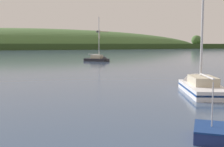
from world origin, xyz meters
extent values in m
ellipsoid|color=#476B38|center=(32.57, 283.15, 0.00)|extent=(379.79, 101.15, 37.93)
sphere|color=#476B38|center=(191.97, 241.39, 8.37)|extent=(10.45, 10.45, 10.45)
cube|color=#4C4C51|center=(83.16, 245.23, 1.00)|extent=(3.58, 3.58, 2.00)
cylinder|color=#BCB293|center=(83.16, 245.23, 9.32)|extent=(1.46, 1.46, 14.65)
cylinder|color=#BCB293|center=(87.25, 245.72, 15.48)|extent=(10.32, 2.01, 0.81)
cube|color=#333338|center=(81.32, 245.01, 15.48)|extent=(1.88, 2.23, 1.76)
cube|color=#232328|center=(10.87, 77.26, 0.12)|extent=(5.70, 6.60, 1.27)
cone|color=#232328|center=(12.70, 74.68, 0.12)|extent=(2.87, 2.68, 2.40)
cube|color=black|center=(10.87, 77.26, 0.41)|extent=(5.72, 6.61, 0.15)
cube|color=#BCB299|center=(10.96, 77.13, 1.20)|extent=(3.03, 3.30, 0.90)
cylinder|color=silver|center=(11.33, 76.61, 6.02)|extent=(0.17, 0.17, 10.55)
cylinder|color=silver|center=(10.36, 77.97, 1.80)|extent=(2.04, 2.78, 0.14)
cube|color=white|center=(1.11, 28.69, 0.10)|extent=(6.32, 8.20, 1.40)
cone|color=white|center=(2.96, 32.08, 0.10)|extent=(3.44, 3.07, 2.87)
cube|color=navy|center=(1.11, 28.69, 0.44)|extent=(6.35, 8.22, 0.16)
cube|color=#BCB299|center=(1.20, 28.86, 1.17)|extent=(3.45, 4.02, 0.74)
cylinder|color=silver|center=(1.57, 29.54, 6.72)|extent=(0.21, 0.21, 11.84)
cylinder|color=silver|center=(0.60, 27.76, 1.68)|extent=(2.09, 3.63, 0.17)
cylinder|color=#B2B2B7|center=(-7.38, 19.13, 1.66)|extent=(0.06, 0.06, 2.09)
camera|label=1|loc=(-17.13, 9.50, 4.43)|focal=45.66mm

